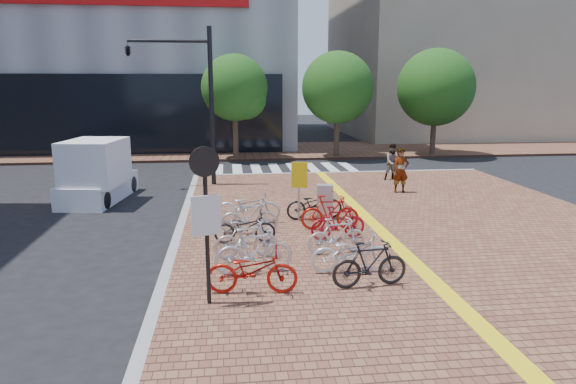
{
  "coord_description": "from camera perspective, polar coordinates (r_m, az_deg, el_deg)",
  "views": [
    {
      "loc": [
        -2.5,
        -12.54,
        4.48
      ],
      "look_at": [
        -0.74,
        2.24,
        1.3
      ],
      "focal_mm": 32.0,
      "sensor_mm": 36.0,
      "label": 1
    }
  ],
  "objects": [
    {
      "name": "bike_1",
      "position": [
        11.89,
        -3.82,
        -6.52
      ],
      "size": [
        1.88,
        0.78,
        1.1
      ],
      "primitive_type": "imported",
      "rotation": [
        0.0,
        0.0,
        1.72
      ],
      "color": "silver",
      "rests_on": "sidewalk"
    },
    {
      "name": "pedestrian_a",
      "position": [
        20.99,
        12.42,
        2.34
      ],
      "size": [
        0.66,
        0.44,
        1.78
      ],
      "primitive_type": "imported",
      "rotation": [
        0.0,
        0.0,
        0.03
      ],
      "color": "gray",
      "rests_on": "sidewalk"
    },
    {
      "name": "sidewalk",
      "position": [
        10.32,
        27.23,
        -14.65
      ],
      "size": [
        14.0,
        34.0,
        0.15
      ],
      "primitive_type": "cube",
      "color": "brown",
      "rests_on": "ground"
    },
    {
      "name": "building_beige",
      "position": [
        49.24,
        18.66,
        16.73
      ],
      "size": [
        20.0,
        18.0,
        18.0
      ],
      "primitive_type": "cube",
      "color": "gray",
      "rests_on": "ground"
    },
    {
      "name": "box_truck",
      "position": [
        21.08,
        -20.47,
        2.17
      ],
      "size": [
        2.4,
        4.4,
        2.42
      ],
      "color": "white",
      "rests_on": "ground"
    },
    {
      "name": "bike_3",
      "position": [
        14.15,
        -4.81,
        -3.93
      ],
      "size": [
        1.69,
        0.6,
        0.88
      ],
      "primitive_type": "imported",
      "rotation": [
        0.0,
        0.0,
        1.56
      ],
      "color": "black",
      "rests_on": "sidewalk"
    },
    {
      "name": "bike_6",
      "position": [
        11.27,
        9.09,
        -7.91
      ],
      "size": [
        1.76,
        0.69,
        1.03
      ],
      "primitive_type": "imported",
      "rotation": [
        0.0,
        0.0,
        1.7
      ],
      "color": "black",
      "rests_on": "sidewalk"
    },
    {
      "name": "bike_7",
      "position": [
        12.02,
        6.99,
        -6.67
      ],
      "size": [
        1.88,
        0.7,
        0.98
      ],
      "primitive_type": "imported",
      "rotation": [
        0.0,
        0.0,
        1.54
      ],
      "color": "white",
      "rests_on": "sidewalk"
    },
    {
      "name": "bike_8",
      "position": [
        13.31,
        5.45,
        -4.84
      ],
      "size": [
        1.63,
        0.67,
        0.95
      ],
      "primitive_type": "imported",
      "rotation": [
        0.0,
        0.0,
        1.71
      ],
      "color": "silver",
      "rests_on": "sidewalk"
    },
    {
      "name": "tactile_strip",
      "position": [
        9.79,
        22.23,
        -15.13
      ],
      "size": [
        0.4,
        34.0,
        0.01
      ],
      "primitive_type": "cube",
      "color": "yellow",
      "rests_on": "sidewalk"
    },
    {
      "name": "bike_4",
      "position": [
        14.99,
        -4.34,
        -2.76
      ],
      "size": [
        1.69,
        0.48,
        1.01
      ],
      "primitive_type": "imported",
      "rotation": [
        0.0,
        0.0,
        1.57
      ],
      "color": "silver",
      "rests_on": "sidewalk"
    },
    {
      "name": "utility_box",
      "position": [
        16.59,
        4.1,
        -1.09
      ],
      "size": [
        0.56,
        0.44,
        1.13
      ],
      "primitive_type": "cube",
      "rotation": [
        0.0,
        0.0,
        -0.12
      ],
      "color": "silver",
      "rests_on": "sidewalk"
    },
    {
      "name": "bike_9",
      "position": [
        14.49,
        5.6,
        -3.39
      ],
      "size": [
        1.67,
        0.72,
        0.97
      ],
      "primitive_type": "imported",
      "rotation": [
        0.0,
        0.0,
        1.74
      ],
      "color": "#A10B1A",
      "rests_on": "sidewalk"
    },
    {
      "name": "notice_sign",
      "position": [
        9.97,
        -9.11,
        -1.63
      ],
      "size": [
        0.57,
        0.22,
        3.17
      ],
      "color": "black",
      "rests_on": "sidewalk"
    },
    {
      "name": "crosswalk",
      "position": [
        27.08,
        -0.35,
        2.55
      ],
      "size": [
        7.5,
        4.0,
        0.01
      ],
      "color": "silver",
      "rests_on": "ground"
    },
    {
      "name": "kerb_west",
      "position": [
        8.86,
        -16.46,
        -18.3
      ],
      "size": [
        0.25,
        34.0,
        0.15
      ],
      "primitive_type": "cube",
      "color": "gray",
      "rests_on": "ground"
    },
    {
      "name": "bike_11",
      "position": [
        16.59,
        2.96,
        -1.36
      ],
      "size": [
        1.9,
        0.82,
        0.97
      ],
      "primitive_type": "imported",
      "rotation": [
        0.0,
        0.0,
        1.67
      ],
      "color": "black",
      "rests_on": "sidewalk"
    },
    {
      "name": "bike_0",
      "position": [
        10.84,
        -4.03,
        -8.67
      ],
      "size": [
        1.97,
        0.87,
        1.0
      ],
      "primitive_type": "imported",
      "rotation": [
        0.0,
        0.0,
        1.46
      ],
      "color": "#BA160D",
      "rests_on": "sidewalk"
    },
    {
      "name": "bike_10",
      "position": [
        15.42,
        4.68,
        -2.27
      ],
      "size": [
        1.78,
        0.59,
        1.05
      ],
      "primitive_type": "imported",
      "rotation": [
        0.0,
        0.0,
        1.52
      ],
      "color": "#B51A0C",
      "rests_on": "sidewalk"
    },
    {
      "name": "ground",
      "position": [
        13.55,
        4.25,
        -7.29
      ],
      "size": [
        120.0,
        120.0,
        0.0
      ],
      "primitive_type": "plane",
      "color": "black",
      "rests_on": "ground"
    },
    {
      "name": "bike_2",
      "position": [
        12.92,
        -4.66,
        -5.3
      ],
      "size": [
        1.65,
        0.58,
        0.97
      ],
      "primitive_type": "imported",
      "rotation": [
        0.0,
        0.0,
        1.65
      ],
      "color": "silver",
      "rests_on": "sidewalk"
    },
    {
      "name": "pedestrian_b",
      "position": [
        23.68,
        11.59,
        3.29
      ],
      "size": [
        0.81,
        0.64,
        1.64
      ],
      "primitive_type": "imported",
      "rotation": [
        0.0,
        0.0,
        0.03
      ],
      "color": "#494E5D",
      "rests_on": "sidewalk"
    },
    {
      "name": "traffic_light_pole",
      "position": [
        22.26,
        -12.61,
        12.36
      ],
      "size": [
        3.54,
        1.37,
        6.6
      ],
      "color": "black",
      "rests_on": "sidewalk"
    },
    {
      "name": "yellow_sign",
      "position": [
        16.23,
        1.23,
        1.32
      ],
      "size": [
        0.51,
        0.18,
        1.89
      ],
      "color": "#B7B7BC",
      "rests_on": "sidewalk"
    },
    {
      "name": "kerb_north",
      "position": [
        25.53,
        5.75,
        2.07
      ],
      "size": [
        14.0,
        0.25,
        0.15
      ],
      "primitive_type": "cube",
      "color": "gray",
      "rests_on": "ground"
    },
    {
      "name": "bike_5",
      "position": [
        16.12,
        -4.44,
        -1.62
      ],
      "size": [
        2.05,
        0.84,
        1.06
      ],
      "primitive_type": "imported",
      "rotation": [
        0.0,
        0.0,
        1.5
      ],
      "color": "silver",
      "rests_on": "sidewalk"
    },
    {
      "name": "street_trees",
      "position": [
        30.93,
        7.46,
        11.26
      ],
      "size": [
        16.2,
        4.6,
        6.35
      ],
      "color": "#38281E",
      "rests_on": "far_sidewalk"
    },
    {
      "name": "far_sidewalk",
      "position": [
        33.92,
        -2.52,
        4.59
      ],
      "size": [
        70.0,
        8.0,
        0.15
      ],
      "primitive_type": "cube",
      "color": "brown",
      "rests_on": "ground"
    }
  ]
}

